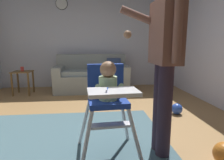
% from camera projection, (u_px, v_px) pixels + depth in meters
% --- Properties ---
extents(ground, '(6.09, 7.13, 0.10)m').
position_uv_depth(ground, '(89.00, 134.00, 2.47)').
color(ground, '#A27949').
extents(wall_far, '(5.29, 0.06, 2.63)m').
position_uv_depth(wall_far, '(89.00, 36.00, 4.96)').
color(wall_far, silver).
rests_on(wall_far, ground).
extents(area_rug, '(2.40, 2.39, 0.01)m').
position_uv_depth(area_rug, '(59.00, 154.00, 1.92)').
color(area_rug, '#47656E').
rests_on(area_rug, ground).
extents(couch, '(1.72, 0.86, 0.86)m').
position_uv_depth(couch, '(92.00, 77.00, 4.63)').
color(couch, gray).
rests_on(couch, ground).
extents(high_chair, '(0.65, 0.76, 0.95)m').
position_uv_depth(high_chair, '(108.00, 92.00, 1.80)').
color(high_chair, white).
rests_on(high_chair, ground).
extents(adult_standing, '(0.51, 0.49, 1.68)m').
position_uv_depth(adult_standing, '(164.00, 60.00, 1.81)').
color(adult_standing, '#322534').
rests_on(adult_standing, ground).
extents(toy_ball, '(0.17, 0.17, 0.17)m').
position_uv_depth(toy_ball, '(177.00, 109.00, 3.04)').
color(toy_ball, '#284CB7').
rests_on(toy_ball, ground).
extents(side_table, '(0.40, 0.40, 0.52)m').
position_uv_depth(side_table, '(23.00, 77.00, 4.23)').
color(side_table, brown).
rests_on(side_table, ground).
extents(sippy_cup, '(0.07, 0.07, 0.10)m').
position_uv_depth(sippy_cup, '(22.00, 69.00, 4.20)').
color(sippy_cup, '#D13D33').
rests_on(sippy_cup, side_table).
extents(wall_clock, '(0.29, 0.04, 0.29)m').
position_uv_depth(wall_clock, '(62.00, 4.00, 4.71)').
color(wall_clock, white).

